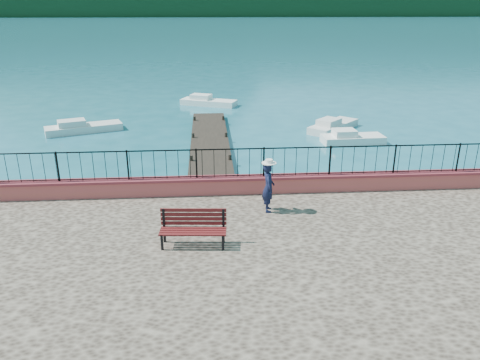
{
  "coord_description": "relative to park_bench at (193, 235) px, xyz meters",
  "views": [
    {
      "loc": [
        -2.13,
        -10.73,
        7.12
      ],
      "look_at": [
        -1.2,
        2.0,
        2.3
      ],
      "focal_mm": 35.0,
      "sensor_mm": 36.0,
      "label": 1
    }
  ],
  "objects": [
    {
      "name": "person",
      "position": [
        2.22,
        2.04,
        0.47
      ],
      "size": [
        0.38,
        0.57,
        1.52
      ],
      "primitive_type": "imported",
      "rotation": [
        0.0,
        0.0,
        1.54
      ],
      "color": "black",
      "rests_on": "promenade"
    },
    {
      "name": "boat_2",
      "position": [
        8.01,
        16.04,
        -1.09
      ],
      "size": [
        3.65,
        3.71,
        0.8
      ],
      "primitive_type": "cube",
      "rotation": [
        0.0,
        0.0,
        0.8
      ],
      "color": "silver",
      "rests_on": "ground"
    },
    {
      "name": "boat_4",
      "position": [
        0.6,
        23.92,
        -1.09
      ],
      "size": [
        4.33,
        2.81,
        0.8
      ],
      "primitive_type": "cube",
      "rotation": [
        0.0,
        0.0,
        -0.4
      ],
      "color": "white",
      "rests_on": "ground"
    },
    {
      "name": "ground",
      "position": [
        2.55,
        -0.17,
        -1.49
      ],
      "size": [
        2000.0,
        2000.0,
        0.0
      ],
      "primitive_type": "plane",
      "color": "#19596B",
      "rests_on": "ground"
    },
    {
      "name": "hat",
      "position": [
        2.22,
        2.04,
        1.29
      ],
      "size": [
        0.44,
        0.44,
        0.12
      ],
      "primitive_type": "cylinder",
      "color": "silver",
      "rests_on": "person"
    },
    {
      "name": "companion_hill",
      "position": [
        222.55,
        559.83,
        -1.49
      ],
      "size": [
        448.0,
        384.0,
        180.0
      ],
      "primitive_type": "ellipsoid",
      "color": "#142D23",
      "rests_on": "ground"
    },
    {
      "name": "boat_1",
      "position": [
        8.33,
        13.15,
        -1.09
      ],
      "size": [
        3.4,
        1.48,
        0.8
      ],
      "primitive_type": "cube",
      "rotation": [
        0.0,
        0.0,
        0.05
      ],
      "color": "silver",
      "rests_on": "ground"
    },
    {
      "name": "dock",
      "position": [
        0.55,
        11.83,
        -1.34
      ],
      "size": [
        2.0,
        16.0,
        0.3
      ],
      "primitive_type": "cube",
      "color": "#2D231C",
      "rests_on": "ground"
    },
    {
      "name": "boat_3",
      "position": [
        -6.85,
        16.66,
        -1.09
      ],
      "size": [
        4.52,
        2.77,
        0.8
      ],
      "primitive_type": "cube",
      "rotation": [
        0.0,
        0.0,
        0.37
      ],
      "color": "silver",
      "rests_on": "ground"
    },
    {
      "name": "railing",
      "position": [
        2.55,
        3.53,
        0.77
      ],
      "size": [
        27.0,
        0.05,
        0.95
      ],
      "primitive_type": "cube",
      "color": "black",
      "rests_on": "parapet"
    },
    {
      "name": "park_bench",
      "position": [
        0.0,
        0.0,
        0.0
      ],
      "size": [
        1.76,
        0.7,
        0.95
      ],
      "rotation": [
        0.0,
        0.0,
        -0.08
      ],
      "color": "black",
      "rests_on": "promenade"
    },
    {
      "name": "far_forest",
      "position": [
        2.55,
        299.83,
        7.51
      ],
      "size": [
        900.0,
        60.0,
        18.0
      ],
      "primitive_type": "cube",
      "color": "black",
      "rests_on": "ground"
    },
    {
      "name": "parapet",
      "position": [
        2.55,
        3.53,
        0.0
      ],
      "size": [
        28.0,
        0.46,
        0.58
      ],
      "primitive_type": "cube",
      "color": "#B34046",
      "rests_on": "promenade"
    }
  ]
}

